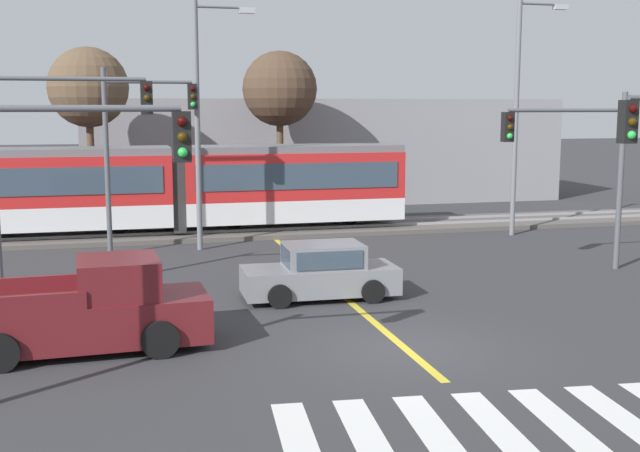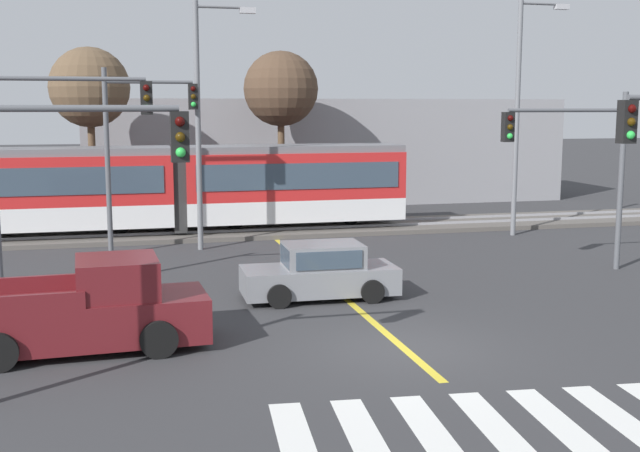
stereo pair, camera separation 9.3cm
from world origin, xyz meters
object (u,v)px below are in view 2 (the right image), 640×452
(pickup_truck, at_px, (86,312))
(traffic_light_mid_right, at_px, (580,154))
(light_rail_tram, at_px, (178,185))
(bare_tree_west, at_px, (89,88))
(bare_tree_east, at_px, (281,90))
(sedan_crossing, at_px, (320,273))
(street_lamp_centre, at_px, (203,111))
(traffic_light_near_left, at_px, (54,194))
(street_lamp_east, at_px, (521,104))
(traffic_light_mid_left, at_px, (48,143))
(traffic_light_far_left, at_px, (137,134))

(pickup_truck, relative_size, traffic_light_mid_right, 0.97)
(light_rail_tram, distance_m, pickup_truck, 15.47)
(bare_tree_west, relative_size, bare_tree_east, 1.00)
(sedan_crossing, xyz_separation_m, traffic_light_mid_right, (8.76, 1.57, 3.02))
(traffic_light_mid_right, xyz_separation_m, street_lamp_centre, (-11.01, 6.78, 1.31))
(traffic_light_near_left, bearing_deg, street_lamp_east, 41.77)
(traffic_light_mid_right, bearing_deg, bare_tree_east, 113.96)
(traffic_light_mid_left, bearing_deg, pickup_truck, -78.64)
(pickup_truck, relative_size, traffic_light_near_left, 1.00)
(traffic_light_mid_left, relative_size, street_lamp_centre, 0.72)
(pickup_truck, height_order, traffic_light_mid_left, traffic_light_mid_left)
(street_lamp_east, relative_size, bare_tree_west, 1.21)
(traffic_light_near_left, height_order, bare_tree_east, bare_tree_east)
(traffic_light_near_left, xyz_separation_m, bare_tree_east, (8.47, 22.70, 2.27))
(street_lamp_east, bearing_deg, traffic_light_near_left, -138.23)
(traffic_light_mid_right, relative_size, bare_tree_east, 0.73)
(sedan_crossing, height_order, street_lamp_east, street_lamp_east)
(street_lamp_centre, height_order, bare_tree_east, street_lamp_centre)
(traffic_light_mid_left, distance_m, bare_tree_east, 17.41)
(light_rail_tram, xyz_separation_m, street_lamp_centre, (0.74, -3.41, 2.98))
(traffic_light_far_left, bearing_deg, bare_tree_west, 102.77)
(traffic_light_mid_left, distance_m, traffic_light_far_left, 6.75)
(traffic_light_mid_left, bearing_deg, sedan_crossing, -13.79)
(sedan_crossing, relative_size, bare_tree_east, 0.55)
(light_rail_tram, bearing_deg, bare_tree_west, 129.24)
(traffic_light_near_left, height_order, bare_tree_west, bare_tree_west)
(light_rail_tram, xyz_separation_m, traffic_light_near_left, (-3.31, -18.05, 1.65))
(sedan_crossing, bearing_deg, street_lamp_centre, 105.04)
(bare_tree_west, bearing_deg, traffic_light_mid_right, -43.46)
(street_lamp_centre, height_order, bare_tree_west, street_lamp_centre)
(sedan_crossing, bearing_deg, bare_tree_west, 111.88)
(light_rail_tram, distance_m, street_lamp_east, 14.13)
(traffic_light_mid_left, bearing_deg, bare_tree_east, 57.94)
(traffic_light_mid_right, distance_m, street_lamp_centre, 12.99)
(light_rail_tram, relative_size, traffic_light_mid_right, 3.27)
(traffic_light_near_left, distance_m, street_lamp_east, 22.46)
(sedan_crossing, distance_m, traffic_light_near_left, 9.40)
(light_rail_tram, bearing_deg, sedan_crossing, -75.75)
(traffic_light_near_left, xyz_separation_m, street_lamp_centre, (4.06, 14.64, 1.32))
(street_lamp_east, bearing_deg, pickup_truck, -143.84)
(sedan_crossing, xyz_separation_m, bare_tree_west, (-6.40, 15.94, 5.28))
(sedan_crossing, bearing_deg, light_rail_tram, 104.25)
(traffic_light_mid_right, height_order, bare_tree_west, bare_tree_west)
(traffic_light_mid_right, xyz_separation_m, street_lamp_east, (1.65, 7.07, 1.56))
(traffic_light_far_left, xyz_separation_m, bare_tree_west, (-1.79, 7.92, 1.74))
(traffic_light_far_left, bearing_deg, sedan_crossing, -60.12)
(pickup_truck, distance_m, traffic_light_near_left, 4.10)
(street_lamp_centre, bearing_deg, traffic_light_far_left, -172.05)
(sedan_crossing, bearing_deg, traffic_light_mid_right, 10.15)
(traffic_light_mid_left, xyz_separation_m, street_lamp_east, (17.44, 6.91, 1.06))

